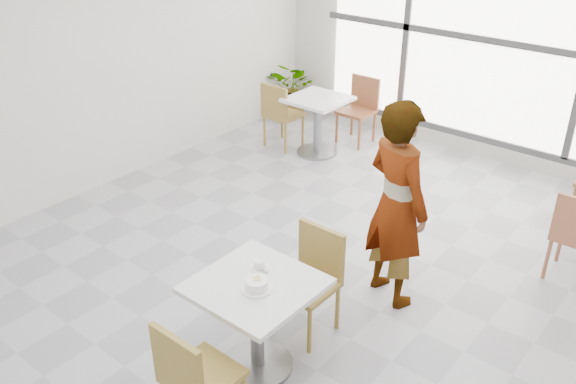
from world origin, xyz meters
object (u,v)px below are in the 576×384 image
Objects in this scene: chair_near at (193,375)px; oatmeal_bowl at (257,284)px; bg_table_left at (318,118)px; chair_far at (313,274)px; bg_chair_left_near at (280,111)px; bg_chair_left_far at (360,105)px; plant_left at (294,89)px; coffee_cup at (259,265)px; person at (397,205)px; main_table at (256,310)px.

chair_near reaches higher than oatmeal_bowl.
bg_table_left is (-2.10, 4.05, -0.01)m from chair_near.
chair_far and bg_chair_left_near have the same top height.
plant_left is at bearing 172.71° from bg_chair_left_far.
bg_chair_left_far reaches higher than oatmeal_bowl.
bg_chair_left_near is (-2.40, 3.05, -0.28)m from coffee_cup.
coffee_cup is at bearing -66.22° from bg_chair_left_far.
chair_far is at bearing 75.99° from coffee_cup.
chair_near reaches higher than plant_left.
coffee_cup is 0.21× the size of bg_table_left.
coffee_cup is (-0.12, -0.47, 0.28)m from chair_far.
person reaches higher than coffee_cup.
chair_near is 5.85m from plant_left.
chair_far is 4.14× the size of oatmeal_bowl.
oatmeal_bowl is 0.24× the size of bg_chair_left_near.
person is 2.03× the size of bg_chair_left_near.
person reaches higher than bg_chair_left_far.
oatmeal_bowl is at bearing -52.15° from coffee_cup.
person is at bearing -51.90° from bg_chair_left_far.
bg_table_left is at bearing 126.44° from chair_far.
plant_left is (-3.13, 4.26, -0.38)m from oatmeal_bowl.
bg_table_left is (-2.02, 2.74, -0.01)m from chair_far.
person is (0.38, 1.22, 0.10)m from coffee_cup.
chair_near is 5.12m from bg_chair_left_far.
oatmeal_bowl reaches higher than main_table.
oatmeal_bowl is at bearing -40.93° from main_table.
main_table is 0.92× the size of bg_chair_left_far.
coffee_cup is 0.19× the size of plant_left.
bg_chair_left_near and bg_chair_left_far have the same top height.
chair_near is at bearing -68.01° from bg_chair_left_far.
oatmeal_bowl reaches higher than coffee_cup.
main_table is at bearing 139.07° from oatmeal_bowl.
bg_chair_left_near is (-2.59, 3.89, 0.00)m from chair_near.
chair_far is at bearing -61.81° from bg_chair_left_far.
chair_near reaches higher than coffee_cup.
plant_left reaches higher than coffee_cup.
bg_chair_left_near is 1.18m from plant_left.
main_table is 0.28m from oatmeal_bowl.
chair_near is 0.49× the size of person.
bg_chair_left_far is at bearing 113.78° from coffee_cup.
bg_chair_left_far is at bearing 75.59° from bg_table_left.
chair_far is 3.60m from bg_chair_left_near.
chair_near and bg_chair_left_far have the same top height.
oatmeal_bowl is 0.24m from coffee_cup.
bg_table_left is 0.86× the size of bg_chair_left_near.
chair_near is at bearing 123.70° from bg_chair_left_near.
plant_left reaches higher than bg_table_left.
plant_left is (-1.26, 0.16, -0.08)m from bg_chair_left_far.
plant_left is (-2.99, 4.07, -0.36)m from coffee_cup.
plant_left is at bearing 141.56° from bg_table_left.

